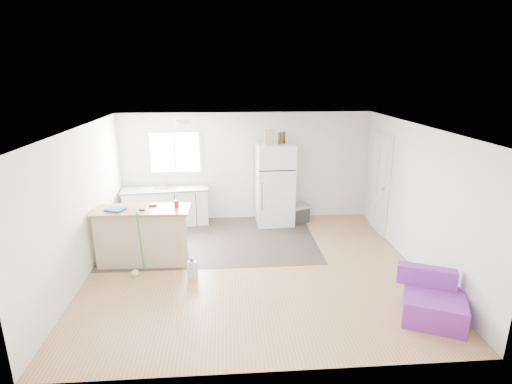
# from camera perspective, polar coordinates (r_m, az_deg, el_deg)

# --- Properties ---
(room) EXTENTS (5.51, 5.01, 2.41)m
(room) POSITION_cam_1_polar(r_m,az_deg,el_deg) (6.52, -0.31, -1.35)
(room) COLOR #9A6C40
(room) RESTS_ON ground
(vinyl_zone) EXTENTS (4.05, 2.50, 0.00)m
(vinyl_zone) POSITION_cam_1_polar(r_m,az_deg,el_deg) (8.10, -6.08, -6.78)
(vinyl_zone) COLOR #2F2823
(vinyl_zone) RESTS_ON floor
(window) EXTENTS (1.18, 0.06, 0.98)m
(window) POSITION_cam_1_polar(r_m,az_deg,el_deg) (8.90, -11.51, 5.57)
(window) COLOR white
(window) RESTS_ON back_wall
(interior_door) EXTENTS (0.11, 0.92, 2.10)m
(interior_door) POSITION_cam_1_polar(r_m,az_deg,el_deg) (8.63, 17.29, 1.16)
(interior_door) COLOR white
(interior_door) RESTS_ON right_wall
(ceiling_fixture) EXTENTS (0.30, 0.30, 0.07)m
(ceiling_fixture) POSITION_cam_1_polar(r_m,az_deg,el_deg) (7.47, -10.34, 9.85)
(ceiling_fixture) COLOR white
(ceiling_fixture) RESTS_ON ceiling
(kitchen_cabinets) EXTENTS (1.89, 0.76, 1.08)m
(kitchen_cabinets) POSITION_cam_1_polar(r_m,az_deg,el_deg) (8.95, -12.69, -1.95)
(kitchen_cabinets) COLOR white
(kitchen_cabinets) RESTS_ON floor
(peninsula) EXTENTS (1.63, 0.66, 0.99)m
(peninsula) POSITION_cam_1_polar(r_m,az_deg,el_deg) (7.24, -15.94, -6.00)
(peninsula) COLOR tan
(peninsula) RESTS_ON floor
(refrigerator) EXTENTS (0.81, 0.77, 1.78)m
(refrigerator) POSITION_cam_1_polar(r_m,az_deg,el_deg) (8.68, 2.70, 1.12)
(refrigerator) COLOR white
(refrigerator) RESTS_ON floor
(cooler) EXTENTS (0.63, 0.54, 0.40)m
(cooler) POSITION_cam_1_polar(r_m,az_deg,el_deg) (8.95, 5.78, -3.05)
(cooler) COLOR #2D2D30
(cooler) RESTS_ON floor
(purple_seat) EXTENTS (1.01, 1.01, 0.64)m
(purple_seat) POSITION_cam_1_polar(r_m,az_deg,el_deg) (6.09, 23.88, -14.22)
(purple_seat) COLOR purple
(purple_seat) RESTS_ON floor
(cleaner_jug) EXTENTS (0.17, 0.13, 0.34)m
(cleaner_jug) POSITION_cam_1_polar(r_m,az_deg,el_deg) (6.69, -9.06, -10.83)
(cleaner_jug) COLOR silver
(cleaner_jug) RESTS_ON floor
(mop) EXTENTS (0.20, 0.32, 1.14)m
(mop) POSITION_cam_1_polar(r_m,az_deg,el_deg) (6.92, -16.65, -9.61)
(mop) COLOR green
(mop) RESTS_ON floor
(red_cup) EXTENTS (0.10, 0.10, 0.12)m
(red_cup) POSITION_cam_1_polar(r_m,az_deg,el_deg) (6.99, -11.31, -1.66)
(red_cup) COLOR red
(red_cup) RESTS_ON peninsula
(blue_tray) EXTENTS (0.36, 0.32, 0.04)m
(blue_tray) POSITION_cam_1_polar(r_m,az_deg,el_deg) (7.11, -19.48, -2.37)
(blue_tray) COLOR #1334BB
(blue_tray) RESTS_ON peninsula
(tool_a) EXTENTS (0.15, 0.07, 0.03)m
(tool_a) POSITION_cam_1_polar(r_m,az_deg,el_deg) (7.14, -14.52, -1.86)
(tool_a) COLOR black
(tool_a) RESTS_ON peninsula
(tool_b) EXTENTS (0.11, 0.07, 0.03)m
(tool_b) POSITION_cam_1_polar(r_m,az_deg,el_deg) (6.97, -15.98, -2.46)
(tool_b) COLOR black
(tool_b) RESTS_ON peninsula
(cardboard_box) EXTENTS (0.21, 0.12, 0.30)m
(cardboard_box) POSITION_cam_1_polar(r_m,az_deg,el_deg) (8.38, 1.90, 7.84)
(cardboard_box) COLOR tan
(cardboard_box) RESTS_ON refrigerator
(bottle_left) EXTENTS (0.09, 0.09, 0.25)m
(bottle_left) POSITION_cam_1_polar(r_m,az_deg,el_deg) (8.42, 3.45, 7.68)
(bottle_left) COLOR #37200A
(bottle_left) RESTS_ON refrigerator
(bottle_right) EXTENTS (0.09, 0.09, 0.25)m
(bottle_right) POSITION_cam_1_polar(r_m,az_deg,el_deg) (8.49, 3.99, 7.75)
(bottle_right) COLOR #37200A
(bottle_right) RESTS_ON refrigerator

